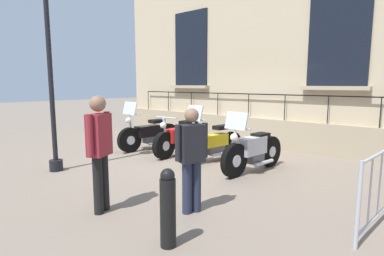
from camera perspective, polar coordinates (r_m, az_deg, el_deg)
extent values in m
plane|color=gray|center=(8.17, 1.61, -5.31)|extent=(60.00, 60.00, 0.00)
cube|color=#C6B28E|center=(10.47, 12.08, 21.57)|extent=(0.60, 11.37, 8.72)
cube|color=tan|center=(9.96, 10.32, -0.49)|extent=(0.20, 11.37, 0.86)
cube|color=black|center=(8.96, 25.30, 15.30)|extent=(0.06, 1.49, 2.59)
cube|color=tan|center=(8.79, 24.61, 6.68)|extent=(0.24, 1.69, 0.10)
cube|color=black|center=(11.46, -0.22, 14.31)|extent=(0.06, 1.49, 2.59)
cube|color=tan|center=(11.34, -0.49, 7.56)|extent=(0.24, 1.69, 0.10)
cube|color=black|center=(9.82, 10.37, 6.16)|extent=(0.03, 9.55, 0.03)
cylinder|color=black|center=(12.98, -8.03, 5.05)|extent=(0.02, 0.02, 0.73)
cylinder|color=black|center=(12.09, -4.36, 4.89)|extent=(0.02, 0.02, 0.73)
cylinder|color=black|center=(11.26, -0.12, 4.67)|extent=(0.02, 0.02, 0.73)
cylinder|color=black|center=(10.51, 4.75, 4.40)|extent=(0.02, 0.02, 0.73)
cylinder|color=black|center=(9.84, 10.32, 4.04)|extent=(0.02, 0.02, 0.73)
cylinder|color=black|center=(9.27, 16.63, 3.60)|extent=(0.02, 0.02, 0.73)
cylinder|color=black|center=(8.83, 23.66, 3.05)|extent=(0.02, 0.02, 0.73)
cylinder|color=black|center=(8.54, 31.28, 2.40)|extent=(0.02, 0.02, 0.73)
cylinder|color=black|center=(8.79, -11.38, -2.18)|extent=(0.71, 0.22, 0.70)
cylinder|color=silver|center=(8.79, -11.38, -2.18)|extent=(0.26, 0.19, 0.24)
cylinder|color=black|center=(9.53, -4.43, -1.25)|extent=(0.71, 0.22, 0.70)
cylinder|color=silver|center=(9.53, -4.43, -1.25)|extent=(0.26, 0.19, 0.24)
cube|color=black|center=(9.08, -8.05, -0.53)|extent=(0.77, 0.41, 0.31)
cube|color=#4C4C51|center=(9.17, -7.50, -1.88)|extent=(0.47, 0.31, 0.24)
cube|color=black|center=(9.22, -6.49, 1.25)|extent=(0.45, 0.34, 0.10)
cylinder|color=silver|center=(8.76, -11.16, 0.21)|extent=(0.17, 0.08, 0.74)
cylinder|color=silver|center=(8.74, -10.95, 2.61)|extent=(0.12, 0.74, 0.04)
sphere|color=white|center=(8.70, -11.59, 1.37)|extent=(0.16, 0.16, 0.16)
cylinder|color=silver|center=(9.12, -6.13, -2.69)|extent=(0.67, 0.15, 0.08)
cube|color=silver|center=(8.70, -11.31, 3.57)|extent=(0.19, 0.61, 0.36)
cylinder|color=black|center=(7.91, -5.18, -3.22)|extent=(0.70, 0.19, 0.69)
cylinder|color=silver|center=(7.91, -5.18, -3.22)|extent=(0.25, 0.18, 0.24)
cylinder|color=black|center=(8.90, 0.77, -1.91)|extent=(0.70, 0.19, 0.69)
cylinder|color=silver|center=(8.90, 0.77, -1.91)|extent=(0.25, 0.18, 0.24)
cube|color=red|center=(8.32, -2.25, -1.15)|extent=(0.93, 0.37, 0.34)
cube|color=#4C4C51|center=(8.44, -1.80, -2.71)|extent=(0.56, 0.28, 0.24)
cube|color=black|center=(8.56, -0.65, 1.06)|extent=(0.53, 0.31, 0.10)
cylinder|color=silver|center=(7.88, -4.96, -0.66)|extent=(0.16, 0.07, 0.71)
cylinder|color=silver|center=(7.87, -4.74, 1.92)|extent=(0.08, 0.69, 0.04)
sphere|color=white|center=(7.81, -5.33, 0.53)|extent=(0.16, 0.16, 0.16)
cylinder|color=silver|center=(8.49, -0.13, -3.48)|extent=(0.83, 0.13, 0.08)
cylinder|color=black|center=(7.24, 0.22, -4.37)|extent=(0.67, 0.19, 0.66)
cylinder|color=silver|center=(7.24, 0.22, -4.37)|extent=(0.24, 0.17, 0.23)
cylinder|color=black|center=(8.20, 7.28, -2.96)|extent=(0.67, 0.19, 0.66)
cylinder|color=silver|center=(8.20, 7.28, -2.96)|extent=(0.24, 0.17, 0.23)
cube|color=gold|center=(7.64, 3.73, -2.33)|extent=(0.93, 0.36, 0.29)
cube|color=#4C4C51|center=(7.75, 4.23, -3.82)|extent=(0.56, 0.27, 0.23)
cube|color=black|center=(7.85, 5.61, 0.16)|extent=(0.53, 0.29, 0.10)
cylinder|color=silver|center=(7.20, 0.52, -1.40)|extent=(0.17, 0.08, 0.76)
cylinder|color=silver|center=(7.19, 0.81, 1.60)|extent=(0.10, 0.58, 0.04)
sphere|color=white|center=(7.13, 0.10, 0.08)|extent=(0.16, 0.16, 0.16)
cylinder|color=silver|center=(7.80, 5.89, -4.62)|extent=(0.82, 0.17, 0.08)
cube|color=silver|center=(7.13, 0.46, 2.76)|extent=(0.17, 0.48, 0.36)
cylinder|color=black|center=(6.39, 7.75, -5.93)|extent=(0.71, 0.20, 0.71)
cylinder|color=silver|center=(6.39, 7.75, -5.93)|extent=(0.26, 0.17, 0.25)
cylinder|color=black|center=(7.40, 14.10, -4.16)|extent=(0.71, 0.20, 0.71)
cylinder|color=silver|center=(7.40, 14.10, -4.16)|extent=(0.26, 0.17, 0.25)
cube|color=#B2B2BC|center=(6.80, 10.96, -3.19)|extent=(0.73, 0.36, 0.37)
cube|color=#4C4C51|center=(6.94, 11.40, -5.20)|extent=(0.44, 0.27, 0.25)
cube|color=black|center=(7.01, 12.45, -1.32)|extent=(0.42, 0.30, 0.10)
cylinder|color=silver|center=(6.36, 8.09, -2.97)|extent=(0.16, 0.08, 0.67)
cylinder|color=silver|center=(6.34, 8.43, 0.00)|extent=(0.10, 0.64, 0.04)
sphere|color=white|center=(6.28, 7.71, -1.73)|extent=(0.16, 0.16, 0.16)
cylinder|color=silver|center=(6.98, 13.04, -6.21)|extent=(0.64, 0.14, 0.08)
cube|color=silver|center=(6.28, 8.12, 1.30)|extent=(0.17, 0.53, 0.36)
cylinder|color=black|center=(7.50, -23.64, -6.28)|extent=(0.28, 0.28, 0.24)
cylinder|color=black|center=(7.29, -24.55, 9.29)|extent=(0.10, 0.10, 4.27)
cylinder|color=#B7B7BF|center=(4.09, 28.19, -12.47)|extent=(0.05, 0.05, 1.05)
cylinder|color=#B7B7BF|center=(5.16, 31.39, -12.88)|extent=(2.08, 0.16, 0.04)
cylinder|color=#B7B7BF|center=(4.83, 31.19, -8.64)|extent=(0.02, 0.02, 0.87)
cylinder|color=#B7B7BF|center=(4.44, 29.86, -9.94)|extent=(0.02, 0.02, 0.87)
cylinder|color=black|center=(3.75, -4.43, -15.28)|extent=(0.19, 0.19, 0.82)
sphere|color=black|center=(3.59, -4.51, -8.71)|extent=(0.17, 0.17, 0.17)
cylinder|color=#23283D|center=(4.70, 0.81, -10.63)|extent=(0.14, 0.14, 0.77)
cylinder|color=#23283D|center=(4.63, -0.94, -10.94)|extent=(0.14, 0.14, 0.77)
cube|color=black|center=(4.49, -0.06, -2.83)|extent=(0.41, 0.33, 0.54)
sphere|color=#8C664C|center=(4.44, -0.06, 2.33)|extent=(0.21, 0.21, 0.21)
cylinder|color=black|center=(4.60, 2.34, -2.24)|extent=(0.09, 0.09, 0.52)
cylinder|color=black|center=(4.39, -2.57, -2.75)|extent=(0.09, 0.09, 0.52)
cylinder|color=black|center=(4.80, -16.85, -10.04)|extent=(0.14, 0.14, 0.86)
cylinder|color=black|center=(4.92, -15.81, -9.52)|extent=(0.14, 0.14, 0.86)
cube|color=maroon|center=(4.69, -16.68, -1.20)|extent=(0.42, 0.35, 0.61)
sphere|color=#8C664C|center=(4.64, -16.91, 4.31)|extent=(0.23, 0.23, 0.23)
cylinder|color=maroon|center=(4.51, -18.22, -1.24)|extent=(0.09, 0.09, 0.58)
cylinder|color=maroon|center=(4.87, -15.28, -0.45)|extent=(0.09, 0.09, 0.58)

